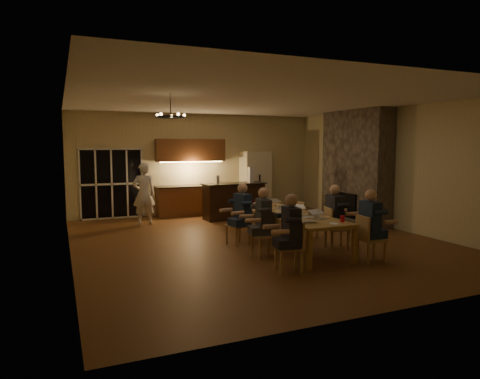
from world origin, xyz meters
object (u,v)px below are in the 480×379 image
(laptop_d, at_px, (299,208))
(laptop_f, at_px, (279,202))
(plate_left, at_px, (296,220))
(person_right_mid, at_px, (334,217))
(can_silver, at_px, (309,215))
(can_cola, at_px, (253,202))
(laptop_b, at_px, (320,213))
(person_left_mid, at_px, (263,222))
(chandelier, at_px, (171,117))
(plate_near, at_px, (315,215))
(person_left_far, at_px, (243,214))
(mug_back, at_px, (256,207))
(person_right_near, at_px, (370,225))
(chair_right_mid, at_px, (337,228))
(laptop_a, at_px, (306,216))
(redcup_mid, at_px, (261,209))
(chair_right_near, at_px, (372,239))
(redcup_near, at_px, (342,219))
(bar_bottle, at_px, (218,179))
(mug_front, at_px, (295,214))
(chair_left_mid, at_px, (264,235))
(laptop_c, at_px, (279,208))
(standing_person, at_px, (144,194))
(laptop_e, at_px, (259,202))
(chair_left_near, at_px, (289,246))
(person_left_near, at_px, (291,234))
(refrigerator, at_px, (255,181))
(plate_far, at_px, (287,207))
(bar_blender, at_px, (251,175))
(mug_mid, at_px, (279,207))

(laptop_d, bearing_deg, laptop_f, 94.25)
(plate_left, bearing_deg, person_right_mid, 19.03)
(can_silver, bearing_deg, can_cola, 95.99)
(laptop_b, bearing_deg, person_left_mid, 147.67)
(chandelier, distance_m, plate_near, 3.54)
(person_left_mid, bearing_deg, person_left_far, -170.54)
(mug_back, bearing_deg, person_right_near, -61.41)
(chair_right_mid, bearing_deg, laptop_f, 33.97)
(person_left_mid, relative_size, can_cola, 11.50)
(laptop_a, distance_m, redcup_mid, 1.52)
(chair_right_near, xyz_separation_m, can_cola, (-1.04, 3.09, 0.37))
(redcup_near, xyz_separation_m, plate_left, (-0.75, 0.44, -0.05))
(person_left_mid, height_order, bar_bottle, person_left_mid)
(laptop_b, distance_m, can_silver, 0.22)
(mug_front, bearing_deg, chair_left_mid, -175.88)
(can_cola, bearing_deg, redcup_mid, -105.50)
(chair_right_near, relative_size, laptop_c, 2.78)
(standing_person, distance_m, laptop_d, 4.79)
(laptop_e, bearing_deg, chair_left_near, 79.50)
(can_silver, bearing_deg, person_left_near, -135.86)
(laptop_b, relative_size, laptop_f, 1.00)
(person_left_far, xyz_separation_m, redcup_near, (1.25, -1.91, 0.12))
(can_silver, bearing_deg, redcup_mid, 113.30)
(refrigerator, relative_size, mug_back, 20.00)
(laptop_d, bearing_deg, plate_far, 87.48)
(can_cola, distance_m, plate_far, 0.88)
(plate_near, bearing_deg, laptop_c, 132.18)
(person_right_mid, height_order, can_silver, person_right_mid)
(mug_front, height_order, bar_blender, bar_blender)
(chair_right_near, bearing_deg, plate_left, 65.40)
(laptop_d, xyz_separation_m, plate_left, (-0.55, -0.80, -0.10))
(mug_back, xyz_separation_m, redcup_near, (0.81, -2.13, 0.01))
(chair_left_near, distance_m, person_left_near, 0.26)
(mug_mid, bearing_deg, mug_front, -99.13)
(chair_right_mid, xyz_separation_m, chandelier, (-3.39, 0.75, 2.31))
(chair_right_mid, distance_m, bar_blender, 4.39)
(person_left_far, xyz_separation_m, mug_back, (0.43, 0.22, 0.11))
(chair_right_mid, distance_m, chandelier, 4.17)
(laptop_b, relative_size, can_silver, 2.67)
(refrigerator, relative_size, chandelier, 3.47)
(laptop_b, distance_m, redcup_near, 0.51)
(plate_far, xyz_separation_m, bar_blender, (0.43, 3.01, 0.55))
(person_left_mid, bearing_deg, standing_person, -151.45)
(person_left_far, height_order, laptop_e, person_left_far)
(plate_near, bearing_deg, person_left_mid, 177.13)
(laptop_e, distance_m, redcup_near, 2.54)
(chair_right_mid, xyz_separation_m, laptop_b, (-0.67, -0.36, 0.42))
(refrigerator, distance_m, chair_left_mid, 5.98)
(plate_far, bearing_deg, refrigerator, 74.88)
(person_left_near, distance_m, bar_blender, 5.73)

